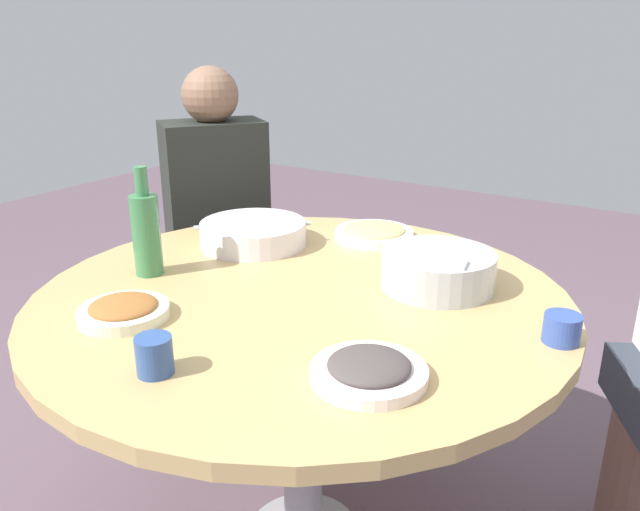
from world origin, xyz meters
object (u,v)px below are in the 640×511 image
object	(u,v)px
soup_bowl	(253,234)
diner_left	(216,197)
round_dining_table	(301,326)
dish_noodles	(374,232)
rice_bowl	(438,269)
tea_cup_near	(154,355)
green_bottle	(146,232)
stool_for_diner_left	(224,335)
tea_cup_far	(562,329)
dish_eggplant	(369,370)
dish_stirfry	(124,310)

from	to	relation	value
soup_bowl	diner_left	bearing A→B (deg)	54.27
round_dining_table	dish_noodles	distance (m)	0.46
rice_bowl	tea_cup_near	distance (m)	0.70
round_dining_table	dish_noodles	bearing A→B (deg)	6.10
green_bottle	stool_for_diner_left	bearing A→B (deg)	27.42
rice_bowl	green_bottle	size ratio (longest dim) A/B	0.99
tea_cup_far	dish_noodles	bearing A→B (deg)	58.69
rice_bowl	soup_bowl	size ratio (longest dim) A/B	0.90
dish_eggplant	soup_bowl	bearing A→B (deg)	53.42
soup_bowl	dish_stirfry	xyz separation A→B (m)	(-0.53, -0.07, -0.01)
rice_bowl	dish_eggplant	xyz separation A→B (m)	(-0.46, -0.07, -0.03)
soup_bowl	dish_noodles	bearing A→B (deg)	-47.79
dish_stirfry	stool_for_diner_left	bearing A→B (deg)	29.55
green_bottle	tea_cup_far	world-z (taller)	green_bottle
round_dining_table	dish_noodles	xyz separation A→B (m)	(0.45, 0.05, 0.10)
rice_bowl	dish_noodles	bearing A→B (deg)	50.88
soup_bowl	dish_eggplant	size ratio (longest dim) A/B	1.43
soup_bowl	dish_stirfry	size ratio (longest dim) A/B	1.56
rice_bowl	diner_left	xyz separation A→B (m)	(0.29, 0.95, -0.02)
rice_bowl	dish_noodles	distance (m)	0.39
rice_bowl	soup_bowl	bearing A→B (deg)	89.14
round_dining_table	tea_cup_near	xyz separation A→B (m)	(-0.44, 0.01, 0.12)
round_dining_table	rice_bowl	world-z (taller)	rice_bowl
soup_bowl	tea_cup_near	size ratio (longest dim) A/B	4.22
soup_bowl	diner_left	size ratio (longest dim) A/B	0.39
rice_bowl	stool_for_diner_left	world-z (taller)	rice_bowl
soup_bowl	dish_noodles	size ratio (longest dim) A/B	1.30
dish_stirfry	stool_for_diner_left	distance (m)	1.07
dish_noodles	green_bottle	distance (m)	0.66
dish_stirfry	diner_left	xyz separation A→B (m)	(0.81, 0.46, 0.01)
dish_eggplant	rice_bowl	bearing A→B (deg)	8.13
dish_eggplant	dish_noodles	xyz separation A→B (m)	(0.70, 0.37, -0.00)
rice_bowl	tea_cup_near	xyz separation A→B (m)	(-0.65, 0.27, -0.01)
green_bottle	diner_left	xyz separation A→B (m)	(0.60, 0.31, -0.09)
rice_bowl	dish_stirfry	world-z (taller)	rice_bowl
dish_eggplant	dish_stirfry	distance (m)	0.56
rice_bowl	green_bottle	world-z (taller)	green_bottle
dish_noodles	tea_cup_far	size ratio (longest dim) A/B	3.17
dish_stirfry	green_bottle	distance (m)	0.27
stool_for_diner_left	round_dining_table	bearing A→B (deg)	-125.18
dish_stirfry	green_bottle	bearing A→B (deg)	35.09
round_dining_table	dish_stirfry	bearing A→B (deg)	142.99
rice_bowl	dish_noodles	size ratio (longest dim) A/B	1.17
green_bottle	diner_left	distance (m)	0.68
dish_stirfry	green_bottle	size ratio (longest dim) A/B	0.70
dish_noodles	stool_for_diner_left	world-z (taller)	dish_noodles
dish_eggplant	green_bottle	bearing A→B (deg)	78.17
dish_noodles	tea_cup_far	xyz separation A→B (m)	(-0.38, -0.62, 0.01)
stool_for_diner_left	diner_left	distance (m)	0.54
tea_cup_far	round_dining_table	bearing A→B (deg)	97.36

